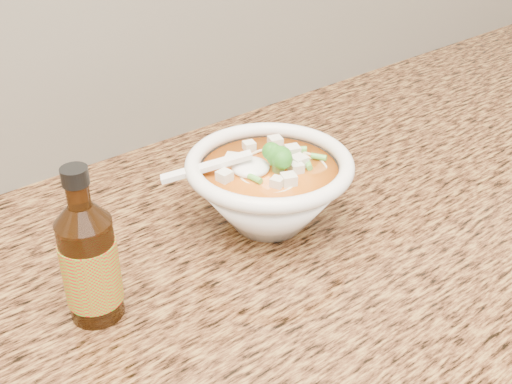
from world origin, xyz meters
TOP-DOWN VIEW (x-y plane):
  - soup_bowl at (0.37, 1.71)m, footprint 0.21×0.20m
  - hot_sauce_bottle at (0.13, 1.70)m, footprint 0.07×0.07m

SIDE VIEW (x-z plane):
  - soup_bowl at x=0.37m, z-range 0.89..1.00m
  - hot_sauce_bottle at x=0.13m, z-range 0.88..1.05m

